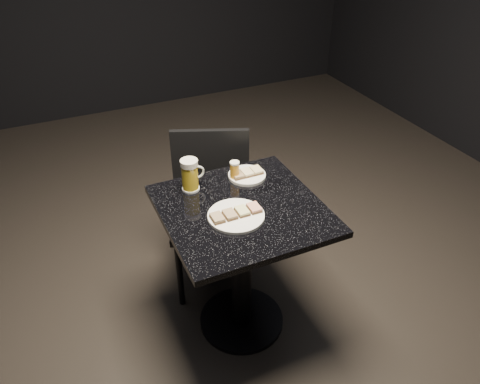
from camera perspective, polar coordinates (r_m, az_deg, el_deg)
name	(u,v)px	position (r m, az deg, el deg)	size (l,w,h in m)	color
floor	(242,321)	(2.59, 0.19, -15.41)	(6.00, 6.00, 0.00)	black
plate_large	(236,216)	(2.02, -0.48, -2.92)	(0.25, 0.25, 0.01)	white
plate_small	(247,175)	(2.29, 0.85, 2.04)	(0.18, 0.18, 0.01)	white
table	(242,249)	(2.23, 0.21, -6.91)	(0.70, 0.70, 0.75)	black
beer_mug	(190,175)	(2.17, -6.09, 2.10)	(0.12, 0.08, 0.16)	white
beer_tumbler	(235,171)	(2.25, -0.65, 2.59)	(0.05, 0.05, 0.10)	silver
chair	(212,203)	(2.54, -3.49, -1.30)	(0.54, 0.54, 0.88)	black
canapes_on_plate_large	(236,213)	(2.01, -0.49, -2.55)	(0.22, 0.07, 0.02)	#4C3521
canapes_on_plate_small	(247,173)	(2.28, 0.86, 2.38)	(0.15, 0.07, 0.02)	#4C3521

